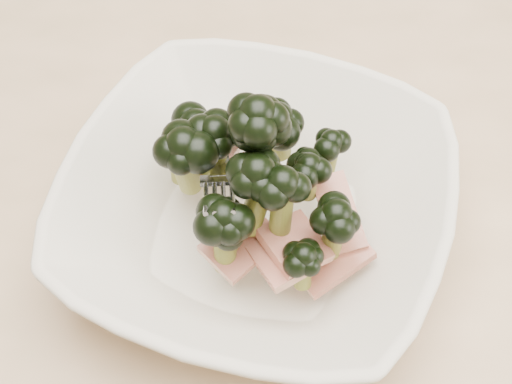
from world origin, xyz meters
TOP-DOWN VIEW (x-y plane):
  - dining_table at (0.00, 0.00)m, footprint 1.20×0.80m
  - broccoli_dish at (-0.05, -0.05)m, footprint 0.33×0.33m

SIDE VIEW (x-z plane):
  - dining_table at x=0.00m, z-range 0.28..1.03m
  - broccoli_dish at x=-0.05m, z-range 0.72..0.86m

